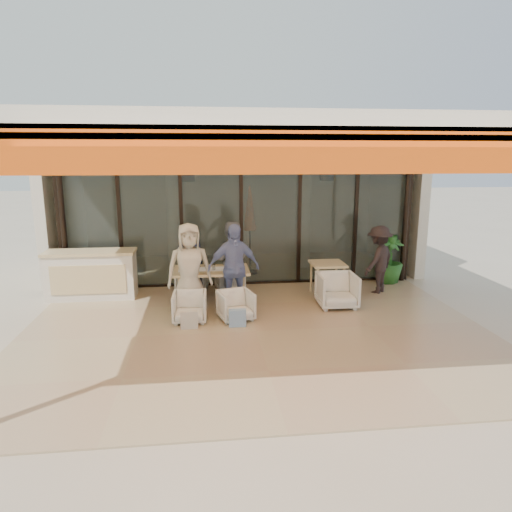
{
  "coord_description": "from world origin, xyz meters",
  "views": [
    {
      "loc": [
        -0.85,
        -7.32,
        2.96
      ],
      "look_at": [
        0.1,
        0.9,
        1.15
      ],
      "focal_mm": 32.0,
      "sensor_mm": 36.0,
      "label": 1
    }
  ],
  "objects_px": {
    "diner_periwinkle": "(234,268)",
    "standing_woman": "(379,260)",
    "chair_far_right": "(230,277)",
    "diner_cream": "(189,269)",
    "dining_table": "(211,272)",
    "chair_far_left": "(192,278)",
    "chair_near_right": "(236,304)",
    "host_counter": "(91,274)",
    "diner_grey": "(231,260)",
    "chair_near_left": "(190,306)",
    "diner_navy": "(191,262)",
    "side_table": "(327,268)",
    "potted_palm": "(388,258)",
    "side_chair": "(337,289)"
  },
  "relations": [
    {
      "from": "dining_table",
      "to": "chair_far_left",
      "type": "height_order",
      "value": "dining_table"
    },
    {
      "from": "chair_far_right",
      "to": "diner_cream",
      "type": "distance_m",
      "value": 1.73
    },
    {
      "from": "dining_table",
      "to": "chair_far_left",
      "type": "distance_m",
      "value": 1.09
    },
    {
      "from": "chair_far_right",
      "to": "diner_grey",
      "type": "relative_size",
      "value": 0.37
    },
    {
      "from": "dining_table",
      "to": "side_table",
      "type": "bearing_deg",
      "value": 6.52
    },
    {
      "from": "standing_woman",
      "to": "diner_grey",
      "type": "bearing_deg",
      "value": -42.32
    },
    {
      "from": "host_counter",
      "to": "diner_grey",
      "type": "distance_m",
      "value": 2.95
    },
    {
      "from": "side_chair",
      "to": "diner_grey",
      "type": "bearing_deg",
      "value": 157.41
    },
    {
      "from": "potted_palm",
      "to": "diner_navy",
      "type": "bearing_deg",
      "value": -171.25
    },
    {
      "from": "chair_far_left",
      "to": "side_chair",
      "type": "height_order",
      "value": "side_chair"
    },
    {
      "from": "diner_navy",
      "to": "potted_palm",
      "type": "relative_size",
      "value": 1.33
    },
    {
      "from": "chair_near_left",
      "to": "chair_near_right",
      "type": "distance_m",
      "value": 0.84
    },
    {
      "from": "host_counter",
      "to": "chair_far_left",
      "type": "bearing_deg",
      "value": 7.28
    },
    {
      "from": "host_counter",
      "to": "diner_periwinkle",
      "type": "bearing_deg",
      "value": -21.19
    },
    {
      "from": "chair_far_right",
      "to": "side_table",
      "type": "relative_size",
      "value": 0.82
    },
    {
      "from": "diner_grey",
      "to": "diner_navy",
      "type": "bearing_deg",
      "value": 10.31
    },
    {
      "from": "diner_navy",
      "to": "host_counter",
      "type": "bearing_deg",
      "value": -19.59
    },
    {
      "from": "diner_grey",
      "to": "chair_far_left",
      "type": "bearing_deg",
      "value": -20.45
    },
    {
      "from": "diner_grey",
      "to": "side_chair",
      "type": "bearing_deg",
      "value": 166.46
    },
    {
      "from": "host_counter",
      "to": "chair_near_right",
      "type": "relative_size",
      "value": 3.03
    },
    {
      "from": "chair_far_left",
      "to": "chair_far_right",
      "type": "bearing_deg",
      "value": -170.37
    },
    {
      "from": "diner_grey",
      "to": "standing_woman",
      "type": "xyz_separation_m",
      "value": [
        3.23,
        -0.05,
        -0.07
      ]
    },
    {
      "from": "chair_far_left",
      "to": "standing_woman",
      "type": "bearing_deg",
      "value": -178.09
    },
    {
      "from": "host_counter",
      "to": "side_table",
      "type": "relative_size",
      "value": 2.48
    },
    {
      "from": "host_counter",
      "to": "chair_near_left",
      "type": "xyz_separation_m",
      "value": [
        2.08,
        -1.63,
        -0.22
      ]
    },
    {
      "from": "side_chair",
      "to": "standing_woman",
      "type": "xyz_separation_m",
      "value": [
        1.17,
        0.86,
        0.37
      ]
    },
    {
      "from": "diner_grey",
      "to": "side_table",
      "type": "bearing_deg",
      "value": -174.13
    },
    {
      "from": "host_counter",
      "to": "standing_woman",
      "type": "bearing_deg",
      "value": -2.66
    },
    {
      "from": "dining_table",
      "to": "diner_periwinkle",
      "type": "bearing_deg",
      "value": -46.97
    },
    {
      "from": "diner_navy",
      "to": "potted_palm",
      "type": "distance_m",
      "value": 4.68
    },
    {
      "from": "chair_far_left",
      "to": "diner_cream",
      "type": "relative_size",
      "value": 0.38
    },
    {
      "from": "chair_near_left",
      "to": "host_counter",
      "type": "bearing_deg",
      "value": 144.01
    },
    {
      "from": "diner_grey",
      "to": "chair_near_right",
      "type": "bearing_deg",
      "value": 100.31
    },
    {
      "from": "host_counter",
      "to": "diner_navy",
      "type": "relative_size",
      "value": 1.16
    },
    {
      "from": "diner_navy",
      "to": "chair_near_left",
      "type": "bearing_deg",
      "value": 76.8
    },
    {
      "from": "host_counter",
      "to": "dining_table",
      "type": "relative_size",
      "value": 1.23
    },
    {
      "from": "standing_woman",
      "to": "diner_navy",
      "type": "bearing_deg",
      "value": -42.13
    },
    {
      "from": "chair_near_right",
      "to": "host_counter",
      "type": "bearing_deg",
      "value": 136.1
    },
    {
      "from": "host_counter",
      "to": "potted_palm",
      "type": "height_order",
      "value": "potted_palm"
    },
    {
      "from": "diner_periwinkle",
      "to": "standing_woman",
      "type": "bearing_deg",
      "value": 5.19
    },
    {
      "from": "chair_near_left",
      "to": "side_chair",
      "type": "relative_size",
      "value": 0.8
    },
    {
      "from": "chair_near_left",
      "to": "diner_periwinkle",
      "type": "distance_m",
      "value": 1.12
    },
    {
      "from": "diner_periwinkle",
      "to": "side_table",
      "type": "height_order",
      "value": "diner_periwinkle"
    },
    {
      "from": "dining_table",
      "to": "diner_cream",
      "type": "xyz_separation_m",
      "value": [
        -0.41,
        -0.46,
        0.19
      ]
    },
    {
      "from": "chair_near_right",
      "to": "diner_periwinkle",
      "type": "bearing_deg",
      "value": 75.28
    },
    {
      "from": "chair_near_left",
      "to": "standing_woman",
      "type": "bearing_deg",
      "value": 20.42
    },
    {
      "from": "potted_palm",
      "to": "chair_far_left",
      "type": "bearing_deg",
      "value": -177.39
    },
    {
      "from": "side_chair",
      "to": "host_counter",
      "type": "bearing_deg",
      "value": 168.33
    },
    {
      "from": "diner_navy",
      "to": "side_table",
      "type": "distance_m",
      "value": 2.91
    },
    {
      "from": "chair_near_left",
      "to": "chair_near_right",
      "type": "bearing_deg",
      "value": 2.09
    }
  ]
}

